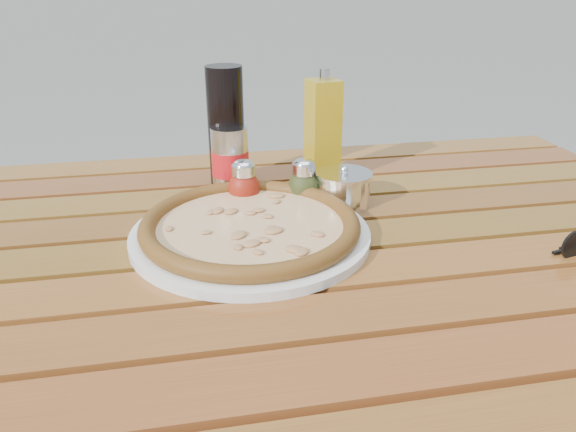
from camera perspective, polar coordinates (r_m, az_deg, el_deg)
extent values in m
cube|color=#321E0B|center=(1.58, 20.78, -7.12)|extent=(0.06, 0.06, 0.70)
cube|color=#34180C|center=(0.87, 0.25, -5.35)|extent=(1.36, 0.86, 0.04)
cube|color=#59280F|center=(0.61, 6.09, -16.26)|extent=(1.40, 0.09, 0.03)
cube|color=#572A0F|center=(0.68, 3.62, -10.93)|extent=(1.40, 0.09, 0.03)
cube|color=#5D2E10|center=(0.77, 1.74, -6.69)|extent=(1.40, 0.09, 0.03)
cube|color=#502F0E|center=(0.85, 0.26, -3.30)|extent=(1.40, 0.09, 0.03)
cube|color=#4F290D|center=(0.94, -0.94, -0.53)|extent=(1.40, 0.09, 0.03)
cube|color=#56330F|center=(1.04, -1.93, 1.75)|extent=(1.40, 0.09, 0.03)
cube|color=#55270F|center=(1.13, -2.76, 3.65)|extent=(1.40, 0.09, 0.03)
cube|color=#5D3310|center=(1.22, -3.46, 5.26)|extent=(1.40, 0.09, 0.03)
cylinder|color=silver|center=(0.85, -3.83, -1.88)|extent=(0.44, 0.44, 0.01)
cylinder|color=#FFE5B6|center=(0.84, -3.85, -1.14)|extent=(0.34, 0.34, 0.01)
torus|color=black|center=(0.84, -3.86, -0.84)|extent=(0.37, 0.37, 0.03)
ellipsoid|color=#A12312|center=(0.96, -4.48, 2.85)|extent=(0.06, 0.06, 0.06)
cylinder|color=white|center=(0.95, -4.55, 4.70)|extent=(0.04, 0.04, 0.02)
ellipsoid|color=white|center=(0.95, -4.56, 5.21)|extent=(0.04, 0.04, 0.02)
ellipsoid|color=#38411A|center=(0.97, 1.61, 3.00)|extent=(0.07, 0.07, 0.06)
cylinder|color=silver|center=(0.96, 1.63, 4.84)|extent=(0.05, 0.05, 0.02)
ellipsoid|color=white|center=(0.95, 1.64, 5.36)|extent=(0.05, 0.05, 0.02)
cylinder|color=black|center=(1.04, -6.31, 8.91)|extent=(0.08, 0.08, 0.22)
cylinder|color=silver|center=(1.02, -5.89, 5.71)|extent=(0.08, 0.08, 0.12)
cylinder|color=red|center=(1.02, -5.88, 5.45)|extent=(0.09, 0.09, 0.04)
cube|color=#AC8812|center=(1.07, 3.55, 8.63)|extent=(0.06, 0.06, 0.19)
cylinder|color=silver|center=(1.04, 3.70, 14.20)|extent=(0.02, 0.02, 0.02)
cylinder|color=white|center=(0.96, 5.66, 2.61)|extent=(0.11, 0.11, 0.05)
cylinder|color=white|center=(0.95, 5.73, 4.24)|extent=(0.11, 0.11, 0.01)
sphere|color=white|center=(0.95, 5.75, 4.69)|extent=(0.02, 0.02, 0.01)
cylinder|color=black|center=(0.89, 27.05, -2.64)|extent=(0.04, 0.01, 0.04)
cube|color=black|center=(0.92, 27.25, -2.86)|extent=(0.09, 0.02, 0.00)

